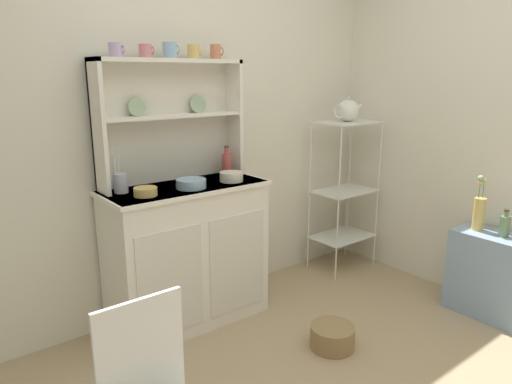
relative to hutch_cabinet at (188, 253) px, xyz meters
name	(u,v)px	position (x,y,z in m)	size (l,w,h in m)	color
wall_back	(182,121)	(0.14, 0.26, 0.79)	(3.84, 0.05, 2.50)	silver
hutch_cabinet	(188,253)	(0.00, 0.00, 0.00)	(1.00, 0.45, 0.89)	white
hutch_shelf_unit	(169,112)	(0.00, 0.16, 0.86)	(0.93, 0.18, 0.74)	silver
bakers_rack	(344,182)	(1.42, -0.03, 0.26)	(0.48, 0.32, 1.19)	silver
side_shelf_blue	(490,275)	(1.58, -1.15, -0.18)	(0.28, 0.48, 0.55)	#849EBC
floor_basket	(332,337)	(0.49, -0.79, -0.39)	(0.26, 0.26, 0.13)	#93754C
cup_lilac_0	(116,50)	(-0.32, 0.12, 1.21)	(0.08, 0.07, 0.08)	#B79ECC
cup_rose_1	(145,51)	(-0.15, 0.12, 1.21)	(0.09, 0.07, 0.08)	#D17A84
cup_sky_2	(170,50)	(0.00, 0.12, 1.22)	(0.10, 0.08, 0.09)	#8EB2D1
cup_gold_3	(193,52)	(0.16, 0.12, 1.22)	(0.09, 0.07, 0.08)	#DBB760
cup_terracotta_4	(216,52)	(0.32, 0.12, 1.22)	(0.08, 0.07, 0.09)	#C67556
bowl_mixing_large	(145,192)	(-0.29, -0.07, 0.46)	(0.13, 0.13, 0.05)	#DBB760
bowl_floral_medium	(191,184)	(0.00, -0.07, 0.46)	(0.18, 0.18, 0.05)	#8EB2D1
bowl_cream_small	(231,177)	(0.29, -0.07, 0.46)	(0.15, 0.15, 0.06)	silver
jam_bottle	(227,163)	(0.37, 0.09, 0.51)	(0.06, 0.06, 0.20)	#B74C47
utensil_jar	(121,183)	(-0.37, 0.08, 0.49)	(0.08, 0.08, 0.25)	#B2B7C6
porcelain_teapot	(348,110)	(1.42, -0.03, 0.82)	(0.26, 0.17, 0.19)	white
flower_vase	(479,211)	(1.58, -1.03, 0.22)	(0.07, 0.07, 0.36)	#DBB760
oil_bottle	(505,225)	(1.58, -1.20, 0.17)	(0.06, 0.06, 0.18)	#6B8C60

